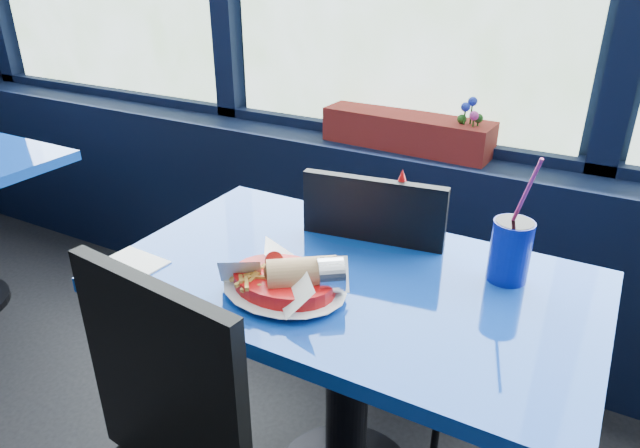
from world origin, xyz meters
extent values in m
cube|color=black|center=(0.00, 2.87, 0.40)|extent=(5.00, 0.26, 0.80)
cube|color=black|center=(0.00, 2.95, 0.81)|extent=(4.80, 0.08, 0.06)
cylinder|color=black|center=(0.30, 2.00, 0.34)|extent=(0.12, 0.12, 0.68)
cube|color=navy|center=(0.30, 2.00, 0.73)|extent=(1.20, 0.70, 0.04)
cube|color=black|center=(0.16, 1.48, 0.73)|extent=(0.42, 0.08, 0.48)
cube|color=black|center=(0.30, 2.40, 0.45)|extent=(0.48, 0.48, 0.04)
cube|color=black|center=(0.27, 2.20, 0.70)|extent=(0.40, 0.09, 0.46)
cylinder|color=black|center=(0.45, 2.60, 0.22)|extent=(0.02, 0.02, 0.43)
cylinder|color=black|center=(0.50, 2.25, 0.22)|extent=(0.02, 0.02, 0.43)
cylinder|color=black|center=(0.09, 2.55, 0.22)|extent=(0.02, 0.02, 0.43)
cylinder|color=black|center=(0.14, 2.20, 0.22)|extent=(0.02, 0.02, 0.43)
cube|color=maroon|center=(0.10, 2.88, 0.86)|extent=(0.66, 0.19, 0.13)
imported|color=silver|center=(0.34, 2.85, 0.85)|extent=(0.15, 0.15, 0.11)
cylinder|color=#1E5919|center=(0.32, 2.85, 0.89)|extent=(0.01, 0.01, 0.18)
sphere|color=#2136C2|center=(0.32, 2.85, 0.99)|extent=(0.03, 0.03, 0.03)
cylinder|color=#1E5919|center=(0.36, 2.84, 0.88)|extent=(0.01, 0.01, 0.15)
sphere|color=#E443A8|center=(0.36, 2.84, 0.97)|extent=(0.03, 0.03, 0.03)
cylinder|color=#1E5919|center=(0.34, 2.87, 0.90)|extent=(0.01, 0.01, 0.19)
sphere|color=#2136C2|center=(0.34, 2.87, 1.01)|extent=(0.03, 0.03, 0.03)
cylinder|color=#1E5919|center=(0.31, 2.86, 0.86)|extent=(0.01, 0.01, 0.13)
sphere|color=#1E5919|center=(0.31, 2.86, 0.94)|extent=(0.03, 0.03, 0.03)
cylinder|color=#1E5919|center=(0.37, 2.86, 0.87)|extent=(0.01, 0.01, 0.14)
sphere|color=#1E5919|center=(0.37, 2.86, 0.96)|extent=(0.03, 0.03, 0.03)
cylinder|color=red|center=(0.20, 1.85, 0.77)|extent=(0.30, 0.30, 0.05)
cylinder|color=white|center=(0.20, 1.85, 0.76)|extent=(0.29, 0.29, 0.00)
cylinder|color=white|center=(0.30, 1.89, 0.81)|extent=(0.10, 0.10, 0.09)
sphere|color=brown|center=(0.19, 1.83, 0.81)|extent=(0.06, 0.06, 0.06)
cylinder|color=#B51613|center=(0.18, 1.84, 0.84)|extent=(0.06, 0.06, 0.01)
cylinder|color=red|center=(0.34, 2.23, 0.83)|extent=(0.06, 0.06, 0.16)
cone|color=red|center=(0.34, 2.23, 0.94)|extent=(0.04, 0.04, 0.05)
cylinder|color=#0D1A8F|center=(0.65, 2.17, 0.83)|extent=(0.10, 0.10, 0.16)
cylinder|color=black|center=(0.65, 2.17, 0.90)|extent=(0.09, 0.09, 0.01)
cylinder|color=#E02F83|center=(0.66, 2.17, 0.97)|extent=(0.07, 0.05, 0.21)
cube|color=white|center=(-0.22, 1.75, 0.75)|extent=(0.17, 0.17, 0.00)
camera|label=1|loc=(0.83, 0.89, 1.49)|focal=32.00mm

